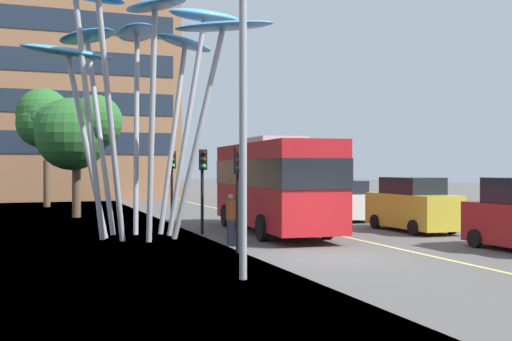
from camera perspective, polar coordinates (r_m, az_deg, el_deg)
The scene contains 13 objects.
ground at distance 18.20m, azimuth 5.59°, elevation -8.15°, with size 120.00×240.00×0.10m.
red_bus at distance 25.05m, azimuth 1.53°, elevation -0.95°, with size 3.23×10.19×3.81m.
leaf_sculpture at distance 24.01m, azimuth -10.74°, elevation 11.62°, with size 9.04×8.78×9.32m.
traffic_light_kerb_near at distance 18.95m, azimuth -1.57°, elevation -0.55°, with size 0.28×0.42×3.22m.
traffic_light_kerb_far at distance 24.39m, azimuth -4.88°, elevation -0.20°, with size 0.28×0.42×3.32m.
traffic_light_island_mid at distance 28.82m, azimuth -7.66°, elevation -0.07°, with size 0.28×0.42×3.36m.
car_parked_mid at distance 26.40m, azimuth 14.07°, elevation -3.14°, with size 1.96×4.57×2.21m.
car_parked_far at distance 31.17m, azimuth 8.00°, elevation -2.82°, with size 1.97×4.00×1.96m.
street_lamp at distance 15.00m, azimuth 0.20°, elevation 12.01°, with size 1.87×0.44×9.07m.
tree_pavement_near at distance 33.89m, azimuth -16.23°, elevation 3.58°, with size 4.46×4.14×6.39m.
tree_pavement_far at distance 43.92m, azimuth -18.63°, elevation 4.30°, with size 4.10×3.77×7.90m.
pedestrian at distance 21.08m, azimuth -2.31°, elevation -4.48°, with size 0.34×0.34×1.72m.
backdrop_building at distance 57.56m, azimuth -20.21°, elevation 8.50°, with size 23.62×15.02×21.70m.
Camera 1 is at (-8.37, -16.26, 2.63)m, focal length 43.78 mm.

